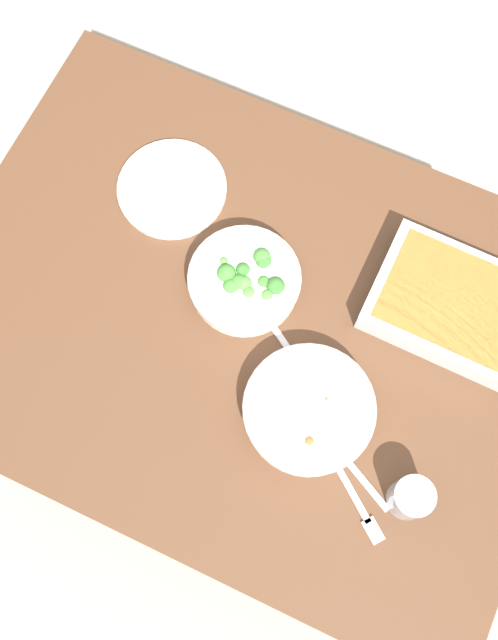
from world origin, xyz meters
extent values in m
plane|color=#B2A899|center=(0.00, 0.00, 0.00)|extent=(6.00, 6.00, 0.00)
cube|color=brown|center=(0.00, 0.00, 0.72)|extent=(1.20, 0.90, 0.04)
cylinder|color=brown|center=(0.54, -0.39, 0.35)|extent=(0.06, 0.06, 0.70)
cylinder|color=brown|center=(-0.54, 0.39, 0.35)|extent=(0.06, 0.06, 0.70)
cylinder|color=white|center=(0.17, -0.12, 0.77)|extent=(0.23, 0.23, 0.05)
torus|color=white|center=(0.17, -0.12, 0.79)|extent=(0.24, 0.24, 0.01)
cylinder|color=olive|center=(0.17, -0.12, 0.77)|extent=(0.19, 0.19, 0.03)
sphere|color=#C66633|center=(0.20, -0.17, 0.79)|extent=(0.02, 0.02, 0.02)
sphere|color=#C66633|center=(0.19, -0.09, 0.79)|extent=(0.02, 0.02, 0.02)
sphere|color=#C66633|center=(0.14, -0.13, 0.79)|extent=(0.01, 0.01, 0.01)
cylinder|color=white|center=(-0.04, 0.06, 0.77)|extent=(0.21, 0.21, 0.05)
torus|color=white|center=(-0.04, 0.06, 0.79)|extent=(0.22, 0.22, 0.01)
cylinder|color=#8CB272|center=(-0.04, 0.06, 0.77)|extent=(0.17, 0.17, 0.02)
sphere|color=#569E42|center=(-0.09, 0.07, 0.78)|extent=(0.02, 0.02, 0.02)
sphere|color=#3D7A33|center=(-0.03, 0.11, 0.78)|extent=(0.02, 0.02, 0.02)
sphere|color=#478C38|center=(0.00, 0.07, 0.79)|extent=(0.03, 0.03, 0.03)
sphere|color=#569E42|center=(-0.02, 0.04, 0.79)|extent=(0.03, 0.03, 0.03)
sphere|color=#478C38|center=(-0.05, 0.05, 0.78)|extent=(0.02, 0.02, 0.02)
sphere|color=#478C38|center=(-0.04, 0.05, 0.79)|extent=(0.03, 0.03, 0.03)
sphere|color=#569E42|center=(0.02, 0.04, 0.78)|extent=(0.02, 0.02, 0.02)
sphere|color=#3D7A33|center=(-0.05, 0.07, 0.79)|extent=(0.03, 0.03, 0.03)
sphere|color=#569E42|center=(-0.03, 0.05, 0.79)|extent=(0.03, 0.03, 0.03)
sphere|color=#478C38|center=(-0.07, 0.05, 0.79)|extent=(0.04, 0.04, 0.04)
sphere|color=#478C38|center=(-0.02, 0.11, 0.79)|extent=(0.04, 0.04, 0.04)
sphere|color=#478C38|center=(-0.05, 0.03, 0.79)|extent=(0.03, 0.03, 0.03)
sphere|color=#3D7A33|center=(-0.02, 0.10, 0.79)|extent=(0.03, 0.03, 0.03)
sphere|color=#3D7A33|center=(0.02, 0.07, 0.79)|extent=(0.04, 0.04, 0.04)
cube|color=silver|center=(0.34, 0.18, 0.77)|extent=(0.30, 0.22, 0.06)
cube|color=gold|center=(0.34, 0.18, 0.78)|extent=(0.27, 0.20, 0.04)
cylinder|color=#B2BCC6|center=(0.39, -0.19, 0.78)|extent=(0.07, 0.07, 0.08)
cylinder|color=black|center=(0.39, -0.19, 0.77)|extent=(0.06, 0.06, 0.05)
cylinder|color=silver|center=(-0.26, 0.18, 0.75)|extent=(0.22, 0.22, 0.01)
cube|color=silver|center=(0.31, -0.19, 0.74)|extent=(0.13, 0.07, 0.01)
ellipsoid|color=silver|center=(0.23, -0.15, 0.75)|extent=(0.05, 0.04, 0.01)
cube|color=silver|center=(0.07, -0.01, 0.74)|extent=(0.12, 0.08, 0.01)
ellipsoid|color=silver|center=(0.00, 0.04, 0.75)|extent=(0.05, 0.04, 0.01)
cube|color=silver|center=(0.29, -0.21, 0.74)|extent=(0.12, 0.09, 0.01)
cube|color=silver|center=(0.36, -0.26, 0.74)|extent=(0.05, 0.05, 0.01)
camera|label=1|loc=(0.18, -0.40, 2.12)|focal=42.83mm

